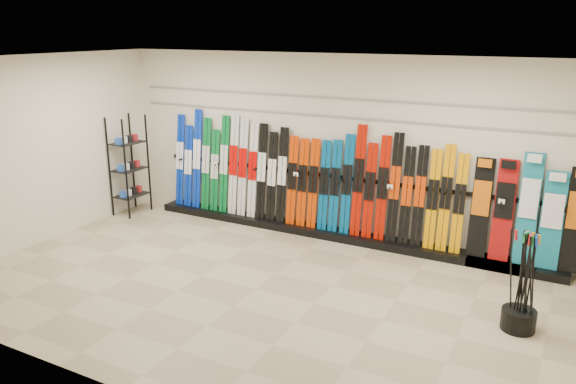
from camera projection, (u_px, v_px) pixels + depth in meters
The scene contains 12 objects.
floor at pixel (256, 289), 7.57m from camera, with size 8.00×8.00×0.00m, color tan.
back_wall at pixel (332, 146), 9.26m from camera, with size 8.00×8.00×0.00m, color beige.
left_wall at pixel (39, 151), 8.94m from camera, with size 5.00×5.00×0.00m, color beige.
ceiling at pixel (252, 61), 6.72m from camera, with size 8.00×8.00×0.00m, color silver.
ski_rack_base at pixel (337, 235), 9.38m from camera, with size 8.00×0.40×0.12m, color black.
skis at pixel (301, 178), 9.50m from camera, with size 5.37×0.24×1.83m.
snowboards at pixel (529, 214), 7.93m from camera, with size 1.58×0.25×1.60m.
accessory_rack at pixel (129, 165), 10.43m from camera, with size 0.40×0.60×1.85m, color black.
pole_bin at pixel (518, 320), 6.52m from camera, with size 0.39×0.39×0.25m, color black.
ski_poles at pixel (524, 282), 6.37m from camera, with size 0.37×0.24×1.18m.
slatwall_rail_0 at pixel (332, 116), 9.11m from camera, with size 7.60×0.02×0.03m, color gray.
slatwall_rail_1 at pixel (333, 98), 9.02m from camera, with size 7.60×0.02×0.03m, color gray.
Camera 1 is at (3.61, -5.89, 3.39)m, focal length 35.00 mm.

